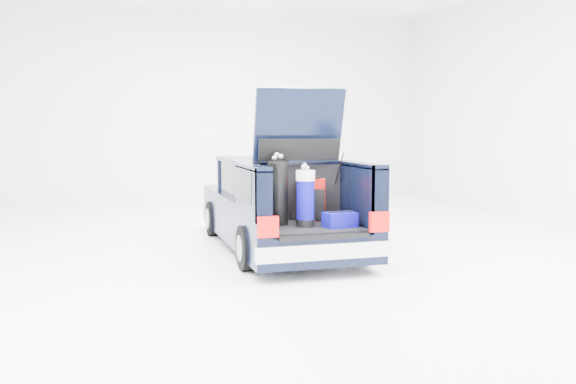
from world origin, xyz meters
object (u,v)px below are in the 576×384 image
object	(u,v)px
red_suitcase	(312,200)
blue_golf_bag	(305,198)
blue_duffel	(340,220)
car	(277,206)
black_golf_bag	(278,193)

from	to	relation	value
red_suitcase	blue_golf_bag	size ratio (longest dim) A/B	0.74
blue_golf_bag	blue_duffel	xyz separation A→B (m)	(0.43, -0.17, -0.29)
red_suitcase	car	bearing A→B (deg)	122.40
car	blue_golf_bag	world-z (taller)	car
red_suitcase	blue_duffel	world-z (taller)	red_suitcase
blue_golf_bag	red_suitcase	bearing A→B (deg)	40.95
car	red_suitcase	world-z (taller)	car
car	black_golf_bag	size ratio (longest dim) A/B	4.73
car	red_suitcase	distance (m)	1.23
red_suitcase	blue_golf_bag	xyz separation A→B (m)	(-0.24, -0.46, 0.09)
car	red_suitcase	size ratio (longest dim) A/B	7.39
blue_golf_bag	black_golf_bag	bearing A→B (deg)	122.25
blue_duffel	car	bearing A→B (deg)	93.86
black_golf_bag	blue_golf_bag	xyz separation A→B (m)	(0.32, -0.24, -0.05)
red_suitcase	blue_golf_bag	distance (m)	0.53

